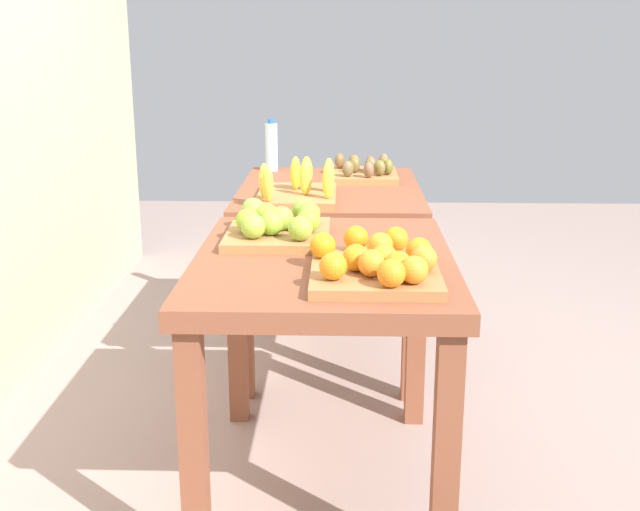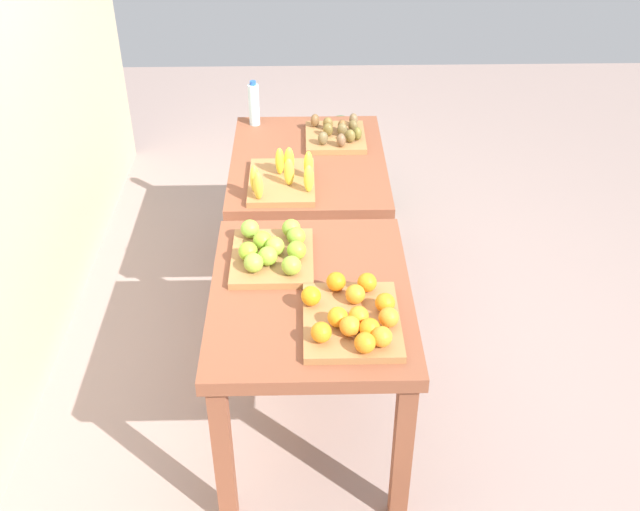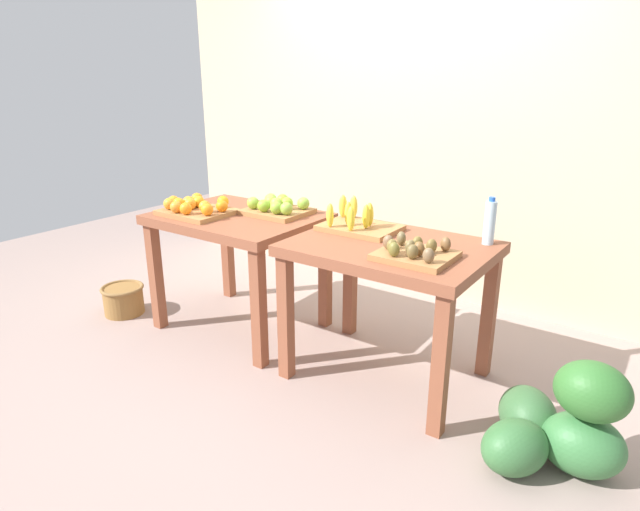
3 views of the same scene
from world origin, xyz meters
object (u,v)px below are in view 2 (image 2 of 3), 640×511
Objects in this scene: orange_bin at (354,316)px; kiwi_bin at (337,134)px; display_table_left at (311,313)px; apple_bin at (273,251)px; display_table_right at (308,179)px; banana_crate at (283,179)px; watermelon_pile at (342,172)px; water_bottle at (254,104)px.

orange_bin is 1.56m from kiwi_bin.
display_table_left is 0.31m from apple_bin.
display_table_left is at bearing 173.24° from kiwi_bin.
kiwi_bin is (0.21, -0.16, 0.15)m from display_table_right.
banana_crate is at bearing 156.42° from display_table_right.
banana_crate is at bearing 164.00° from watermelon_pile.
water_bottle is (1.34, 0.14, 0.07)m from apple_bin.
kiwi_bin is at bearing -36.75° from display_table_right.
watermelon_pile is (1.88, -0.39, -0.65)m from apple_bin.
kiwi_bin is at bearing 174.23° from watermelon_pile.
orange_bin reaches higher than watermelon_pile.
kiwi_bin is at bearing -15.50° from apple_bin.
display_table_right is 4.08× the size of water_bottle.
display_table_left is 2.15m from watermelon_pile.
banana_crate is at bearing -166.62° from water_bottle.
apple_bin is 0.91× the size of banana_crate.
display_table_right is 2.60× the size of apple_bin.
orange_bin is at bearing 178.10° from watermelon_pile.
watermelon_pile is at bearing -13.61° from display_table_right.
watermelon_pile is at bearing -1.90° from orange_bin.
watermelon_pile is (2.09, -0.23, -0.48)m from display_table_left.
orange_bin is at bearing -173.34° from display_table_right.
apple_bin reaches higher than watermelon_pile.
orange_bin is (-1.34, -0.16, 0.16)m from display_table_right.
display_table_right is (1.12, 0.00, 0.00)m from display_table_left.
banana_crate is at bearing 15.02° from orange_bin.
apple_bin is at bearing 37.06° from display_table_left.
apple_bin is (0.20, 0.15, 0.17)m from display_table_left.
orange_bin is at bearing -144.04° from apple_bin.
orange_bin is 2.40m from watermelon_pile.
water_bottle is at bearing 10.85° from display_table_left.
water_bottle is at bearing 64.76° from kiwi_bin.
banana_crate reaches higher than apple_bin.
water_bottle reaches higher than kiwi_bin.
water_bottle is at bearing 135.63° from watermelon_pile.
orange_bin is 1.04× the size of banana_crate.
banana_crate reaches higher than display_table_right.
apple_bin reaches higher than orange_bin.
watermelon_pile is at bearing -16.00° from banana_crate.
display_table_right is 0.31m from kiwi_bin.
watermelon_pile is (0.76, -0.08, -0.64)m from kiwi_bin.
display_table_left is 2.28× the size of orange_bin.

